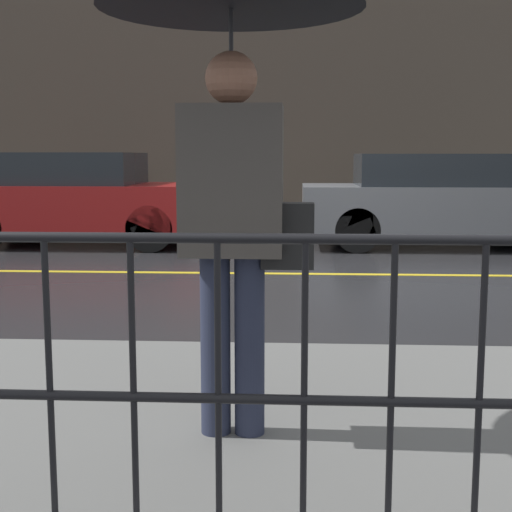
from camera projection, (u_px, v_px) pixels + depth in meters
name	position (u px, v px, depth m)	size (l,w,h in m)	color
ground_plane	(336.00, 274.00, 8.66)	(80.00, 80.00, 0.00)	#262628
sidewalk_near	(389.00, 426.00, 3.63)	(28.00, 2.75, 0.12)	#60605E
sidewalk_far	(322.00, 230.00, 13.28)	(28.00, 1.96, 0.12)	#60605E
lane_marking	(336.00, 274.00, 8.66)	(25.20, 0.12, 0.01)	gold
building_storefront	(322.00, 108.00, 14.08)	(28.00, 0.30, 4.76)	#4C4238
railing_foreground	(437.00, 351.00, 2.43)	(12.00, 0.04, 1.04)	black
pedestrian	(232.00, 45.00, 3.14)	(1.18, 1.18, 2.21)	#23283D
car_red	(79.00, 197.00, 11.48)	(4.16, 1.91, 1.48)	maroon
car_grey	(436.00, 199.00, 11.16)	(4.26, 1.70, 1.46)	slate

